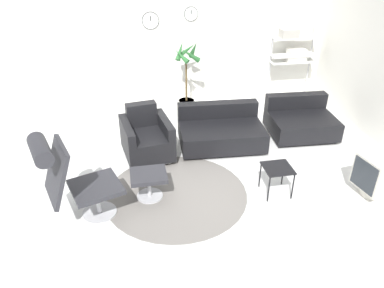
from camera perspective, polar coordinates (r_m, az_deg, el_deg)
ground_plane at (r=5.60m, az=-0.59°, el=-5.22°), size 12.00×12.00×0.00m
wall_back at (r=7.63m, az=-4.53°, el=15.93°), size 12.00×0.09×2.80m
round_rug at (r=5.29m, az=-2.42°, el=-7.57°), size 1.98×1.98×0.01m
lounge_chair at (r=4.65m, az=-18.41°, el=-4.24°), size 1.07×0.83×1.22m
ottoman at (r=5.11m, az=-6.60°, el=-5.38°), size 0.49×0.42×0.38m
armchair_red at (r=6.05m, az=-6.93°, el=0.76°), size 0.85×0.93×0.80m
couch_low at (r=6.39m, az=4.38°, el=1.87°), size 1.45×1.01×0.64m
couch_second at (r=6.99m, az=16.19°, el=3.27°), size 1.17×0.99×0.64m
side_table at (r=5.24m, az=12.89°, el=-3.95°), size 0.38×0.38×0.42m
crt_television at (r=5.68m, az=26.47°, el=-4.19°), size 0.57×0.54×0.61m
potted_plant at (r=7.44m, az=-0.82°, el=8.88°), size 0.51×0.52×1.47m
shelf_unit at (r=8.14m, az=15.19°, el=13.81°), size 0.94×0.28×1.64m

